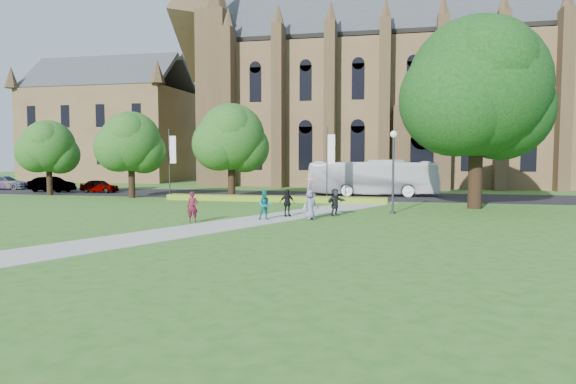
% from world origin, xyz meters
% --- Properties ---
extents(ground, '(160.00, 160.00, 0.00)m').
position_xyz_m(ground, '(0.00, 0.00, 0.00)').
color(ground, '#2C5E1C').
rests_on(ground, ground).
extents(road, '(160.00, 10.00, 0.02)m').
position_xyz_m(road, '(0.00, 20.00, 0.01)').
color(road, black).
rests_on(road, ground).
extents(footpath, '(15.58, 28.54, 0.04)m').
position_xyz_m(footpath, '(0.00, 1.00, 0.02)').
color(footpath, '#B2B2A8').
rests_on(footpath, ground).
extents(flower_hedge, '(18.00, 1.40, 0.45)m').
position_xyz_m(flower_hedge, '(-2.00, 13.20, 0.23)').
color(flower_hedge, '#ACB223').
rests_on(flower_hedge, ground).
extents(cathedral, '(52.60, 18.25, 28.00)m').
position_xyz_m(cathedral, '(10.00, 39.73, 12.98)').
color(cathedral, brown).
rests_on(cathedral, ground).
extents(building_west, '(22.00, 14.00, 18.30)m').
position_xyz_m(building_west, '(-34.00, 42.00, 9.21)').
color(building_west, brown).
rests_on(building_west, ground).
extents(streetlamp, '(0.44, 0.44, 5.24)m').
position_xyz_m(streetlamp, '(7.50, 6.50, 3.30)').
color(streetlamp, '#38383D').
rests_on(streetlamp, ground).
extents(large_tree, '(9.60, 9.60, 13.20)m').
position_xyz_m(large_tree, '(13.00, 11.00, 8.37)').
color(large_tree, '#332114').
rests_on(large_tree, ground).
extents(street_tree_0, '(5.20, 5.20, 7.50)m').
position_xyz_m(street_tree_0, '(-15.00, 14.00, 4.87)').
color(street_tree_0, '#332114').
rests_on(street_tree_0, ground).
extents(street_tree_1, '(5.60, 5.60, 8.05)m').
position_xyz_m(street_tree_1, '(-6.00, 14.50, 5.22)').
color(street_tree_1, '#332114').
rests_on(street_tree_1, ground).
extents(street_tree_2, '(4.80, 4.80, 6.95)m').
position_xyz_m(street_tree_2, '(-24.00, 15.00, 4.53)').
color(street_tree_2, '#332114').
rests_on(street_tree_2, ground).
extents(banner_pole_0, '(0.70, 0.10, 6.00)m').
position_xyz_m(banner_pole_0, '(2.11, 15.20, 3.39)').
color(banner_pole_0, '#38383D').
rests_on(banner_pole_0, ground).
extents(banner_pole_1, '(0.70, 0.10, 6.00)m').
position_xyz_m(banner_pole_1, '(-11.89, 15.20, 3.39)').
color(banner_pole_1, '#38383D').
rests_on(banner_pole_1, ground).
extents(tour_coach, '(11.89, 3.32, 3.28)m').
position_xyz_m(tour_coach, '(5.40, 20.81, 1.66)').
color(tour_coach, silver).
rests_on(tour_coach, road).
extents(car_0, '(3.84, 1.67, 1.29)m').
position_xyz_m(car_0, '(-21.29, 18.82, 0.66)').
color(car_0, gray).
rests_on(car_0, road).
extents(car_1, '(4.71, 1.83, 1.53)m').
position_xyz_m(car_1, '(-26.45, 18.50, 0.78)').
color(car_1, gray).
rests_on(car_1, road).
extents(car_2, '(5.22, 2.70, 1.45)m').
position_xyz_m(car_2, '(-34.15, 20.94, 0.74)').
color(car_2, gray).
rests_on(car_2, road).
extents(pedestrian_0, '(0.69, 0.53, 1.67)m').
position_xyz_m(pedestrian_0, '(-3.13, -0.43, 0.88)').
color(pedestrian_0, maroon).
rests_on(pedestrian_0, footpath).
extents(pedestrian_1, '(0.98, 0.87, 1.68)m').
position_xyz_m(pedestrian_1, '(0.50, 1.43, 0.88)').
color(pedestrian_1, '#187479').
rests_on(pedestrian_1, footpath).
extents(pedestrian_2, '(1.13, 0.92, 1.52)m').
position_xyz_m(pedestrian_2, '(2.86, 3.04, 0.80)').
color(pedestrian_2, silver).
rests_on(pedestrian_2, footpath).
extents(pedestrian_3, '(1.02, 0.84, 1.62)m').
position_xyz_m(pedestrian_3, '(1.36, 3.23, 0.85)').
color(pedestrian_3, black).
rests_on(pedestrian_3, footpath).
extents(pedestrian_4, '(0.94, 0.96, 1.67)m').
position_xyz_m(pedestrian_4, '(2.94, 2.27, 0.87)').
color(pedestrian_4, slate).
rests_on(pedestrian_4, footpath).
extents(pedestrian_5, '(1.26, 1.54, 1.65)m').
position_xyz_m(pedestrian_5, '(4.10, 4.35, 0.87)').
color(pedestrian_5, '#25242C').
rests_on(pedestrian_5, footpath).
extents(parasol, '(1.08, 1.08, 0.72)m').
position_xyz_m(parasol, '(3.12, 2.37, 2.07)').
color(parasol, '#CD909E').
rests_on(parasol, pedestrian_4).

